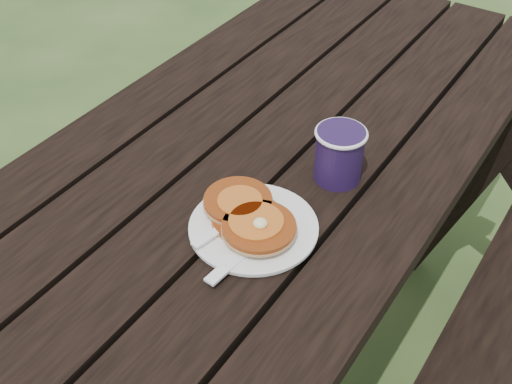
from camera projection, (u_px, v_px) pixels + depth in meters
The scene contains 7 objects.
ground at pixel (249, 377), 1.73m from camera, with size 60.00×60.00×0.00m, color #2B431C.
picnic_table at pixel (248, 289), 1.49m from camera, with size 1.36×1.80×0.75m.
plate at pixel (254, 228), 1.09m from camera, with size 0.21×0.21×0.01m, color white.
pancake_stack at pixel (249, 216), 1.08m from camera, with size 0.19×0.16×0.04m.
knife at pixel (246, 250), 1.04m from camera, with size 0.02×0.18×0.01m, color white.
fork at pixel (219, 230), 1.07m from camera, with size 0.03×0.16×0.01m, color white, non-canonical shape.
coffee_cup at pixel (339, 152), 1.16m from camera, with size 0.10×0.10×0.11m.
Camera 1 is at (0.56, -0.80, 1.52)m, focal length 45.00 mm.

